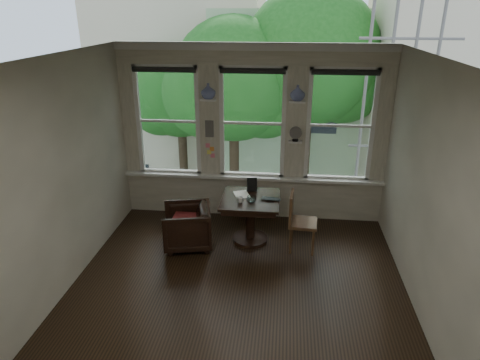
# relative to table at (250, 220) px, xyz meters

# --- Properties ---
(ground) EXTENTS (4.50, 4.50, 0.00)m
(ground) POSITION_rel_table_xyz_m (-0.06, -1.28, -0.38)
(ground) COLOR black
(ground) RESTS_ON ground
(ceiling) EXTENTS (4.50, 4.50, 0.00)m
(ceiling) POSITION_rel_table_xyz_m (-0.06, -1.28, 2.62)
(ceiling) COLOR silver
(ceiling) RESTS_ON ground
(wall_back) EXTENTS (4.50, 0.00, 4.50)m
(wall_back) POSITION_rel_table_xyz_m (-0.06, 0.97, 1.12)
(wall_back) COLOR beige
(wall_back) RESTS_ON ground
(wall_front) EXTENTS (4.50, 0.00, 4.50)m
(wall_front) POSITION_rel_table_xyz_m (-0.06, -3.53, 1.12)
(wall_front) COLOR beige
(wall_front) RESTS_ON ground
(wall_left) EXTENTS (0.00, 4.50, 4.50)m
(wall_left) POSITION_rel_table_xyz_m (-2.31, -1.28, 1.12)
(wall_left) COLOR beige
(wall_left) RESTS_ON ground
(wall_right) EXTENTS (0.00, 4.50, 4.50)m
(wall_right) POSITION_rel_table_xyz_m (2.19, -1.28, 1.12)
(wall_right) COLOR beige
(wall_right) RESTS_ON ground
(window_left) EXTENTS (1.10, 0.12, 1.90)m
(window_left) POSITION_rel_table_xyz_m (-1.51, 0.97, 1.32)
(window_left) COLOR white
(window_left) RESTS_ON ground
(window_center) EXTENTS (1.10, 0.12, 1.90)m
(window_center) POSITION_rel_table_xyz_m (-0.06, 0.97, 1.32)
(window_center) COLOR white
(window_center) RESTS_ON ground
(window_right) EXTENTS (1.10, 0.12, 1.90)m
(window_right) POSITION_rel_table_xyz_m (1.39, 0.97, 1.32)
(window_right) COLOR white
(window_right) RESTS_ON ground
(shelf_left) EXTENTS (0.26, 0.16, 0.03)m
(shelf_left) POSITION_rel_table_xyz_m (-0.78, 0.87, 1.73)
(shelf_left) COLOR white
(shelf_left) RESTS_ON ground
(shelf_right) EXTENTS (0.26, 0.16, 0.03)m
(shelf_right) POSITION_rel_table_xyz_m (0.67, 0.87, 1.73)
(shelf_right) COLOR white
(shelf_right) RESTS_ON ground
(intercom) EXTENTS (0.14, 0.06, 0.28)m
(intercom) POSITION_rel_table_xyz_m (-0.78, 0.90, 1.23)
(intercom) COLOR #59544F
(intercom) RESTS_ON ground
(sticky_notes) EXTENTS (0.16, 0.01, 0.24)m
(sticky_notes) POSITION_rel_table_xyz_m (-0.78, 0.91, 0.88)
(sticky_notes) COLOR pink
(sticky_notes) RESTS_ON ground
(desk_fan) EXTENTS (0.20, 0.20, 0.24)m
(desk_fan) POSITION_rel_table_xyz_m (0.67, 0.85, 1.16)
(desk_fan) COLOR #59544F
(desk_fan) RESTS_ON ground
(vase_left) EXTENTS (0.24, 0.24, 0.25)m
(vase_left) POSITION_rel_table_xyz_m (-0.78, 0.87, 1.86)
(vase_left) COLOR silver
(vase_left) RESTS_ON shelf_left
(vase_right) EXTENTS (0.24, 0.24, 0.25)m
(vase_right) POSITION_rel_table_xyz_m (0.67, 0.87, 1.86)
(vase_right) COLOR silver
(vase_right) RESTS_ON shelf_right
(table) EXTENTS (0.90, 0.90, 0.75)m
(table) POSITION_rel_table_xyz_m (0.00, 0.00, 0.00)
(table) COLOR black
(table) RESTS_ON ground
(armchair_left) EXTENTS (0.87, 0.86, 0.67)m
(armchair_left) POSITION_rel_table_xyz_m (-0.97, -0.26, -0.04)
(armchair_left) COLOR black
(armchair_left) RESTS_ON ground
(cushion_red) EXTENTS (0.45, 0.45, 0.06)m
(cushion_red) POSITION_rel_table_xyz_m (-0.97, -0.26, 0.08)
(cushion_red) COLOR maroon
(cushion_red) RESTS_ON armchair_left
(side_chair_right) EXTENTS (0.45, 0.45, 0.92)m
(side_chair_right) POSITION_rel_table_xyz_m (0.82, -0.16, 0.09)
(side_chair_right) COLOR #442818
(side_chair_right) RESTS_ON ground
(laptop) EXTENTS (0.32, 0.23, 0.02)m
(laptop) POSITION_rel_table_xyz_m (0.32, -0.07, 0.39)
(laptop) COLOR black
(laptop) RESTS_ON table
(mug) EXTENTS (0.11, 0.11, 0.08)m
(mug) POSITION_rel_table_xyz_m (-0.14, -0.17, 0.42)
(mug) COLOR white
(mug) RESTS_ON table
(drinking_glass) EXTENTS (0.15, 0.15, 0.10)m
(drinking_glass) POSITION_rel_table_xyz_m (0.02, -0.15, 0.43)
(drinking_glass) COLOR white
(drinking_glass) RESTS_ON table
(tablet) EXTENTS (0.17, 0.10, 0.22)m
(tablet) POSITION_rel_table_xyz_m (-0.00, 0.29, 0.48)
(tablet) COLOR black
(tablet) RESTS_ON table
(papers) EXTENTS (0.31, 0.36, 0.00)m
(papers) POSITION_rel_table_xyz_m (-0.15, 0.13, 0.38)
(papers) COLOR silver
(papers) RESTS_ON table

